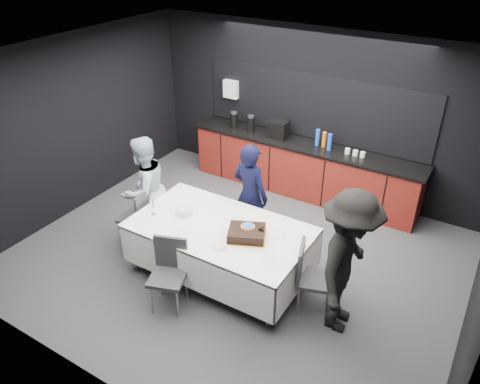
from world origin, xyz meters
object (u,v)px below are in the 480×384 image
at_px(person_right, 347,263).
at_px(champagne_flute, 152,204).
at_px(plate_stack, 184,210).
at_px(person_left, 144,189).
at_px(chair_near, 169,268).
at_px(cake_assembly, 247,233).
at_px(chair_left, 140,214).
at_px(party_table, 220,235).
at_px(person_center, 250,195).
at_px(chair_right, 309,273).

bearing_deg(person_right, champagne_flute, 89.44).
bearing_deg(plate_stack, person_left, 168.11).
relative_size(plate_stack, chair_near, 0.25).
bearing_deg(chair_near, cake_assembly, 49.13).
bearing_deg(chair_left, person_left, 108.93).
xyz_separation_m(party_table, chair_near, (-0.24, -0.77, -0.11)).
distance_m(cake_assembly, person_right, 1.30).
bearing_deg(person_center, party_table, 100.89).
relative_size(chair_right, person_center, 0.58).
xyz_separation_m(chair_left, person_right, (3.07, 0.03, 0.37)).
relative_size(party_table, chair_near, 2.51).
height_order(cake_assembly, person_right, person_right).
height_order(party_table, person_center, person_center).
bearing_deg(plate_stack, champagne_flute, -146.94).
height_order(cake_assembly, chair_near, cake_assembly).
bearing_deg(cake_assembly, party_table, 177.90).
bearing_deg(person_right, person_left, 81.25).
height_order(plate_stack, chair_right, chair_right).
bearing_deg(person_left, person_right, 91.38).
relative_size(party_table, cake_assembly, 3.82).
bearing_deg(chair_left, chair_right, 1.67).
xyz_separation_m(person_left, person_right, (3.15, -0.20, 0.10)).
distance_m(chair_left, person_right, 3.10).
height_order(chair_near, person_center, person_center).
relative_size(person_left, person_right, 0.89).
bearing_deg(chair_near, person_right, 21.35).
distance_m(person_center, person_right, 1.97).
distance_m(cake_assembly, plate_stack, 1.00).
distance_m(cake_assembly, person_left, 1.87).
relative_size(cake_assembly, chair_left, 0.66).
height_order(party_table, chair_right, chair_right).
xyz_separation_m(cake_assembly, chair_left, (-1.78, -0.03, -0.31)).
height_order(plate_stack, chair_near, chair_near).
bearing_deg(cake_assembly, chair_near, -130.87).
distance_m(plate_stack, chair_right, 1.86).
bearing_deg(chair_right, party_table, -178.35).
bearing_deg(cake_assembly, person_right, 0.29).
distance_m(party_table, champagne_flute, 1.00).
bearing_deg(chair_left, plate_stack, 3.71).
xyz_separation_m(chair_left, person_left, (-0.08, 0.23, 0.27)).
xyz_separation_m(chair_near, person_center, (0.19, 1.64, 0.26)).
distance_m(chair_near, person_right, 2.13).
relative_size(chair_right, person_right, 0.51).
relative_size(person_center, person_left, 0.98).
height_order(chair_left, person_center, person_center).
bearing_deg(cake_assembly, chair_right, 3.48).
relative_size(cake_assembly, person_center, 0.38).
relative_size(person_center, person_right, 0.87).
bearing_deg(chair_right, chair_left, -178.33).
relative_size(plate_stack, chair_right, 0.25).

